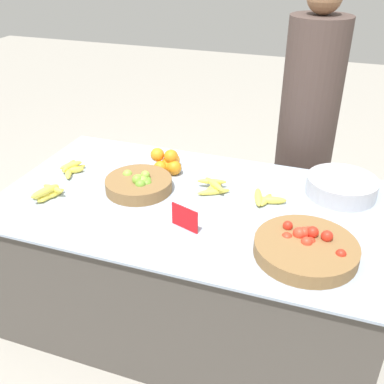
% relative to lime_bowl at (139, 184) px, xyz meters
% --- Properties ---
extents(ground_plane, '(12.00, 12.00, 0.00)m').
position_rel_lime_bowl_xyz_m(ground_plane, '(0.27, -0.02, -0.74)').
color(ground_plane, '#A39E93').
extents(market_table, '(1.80, 1.02, 0.71)m').
position_rel_lime_bowl_xyz_m(market_table, '(0.27, -0.02, -0.39)').
color(market_table, '#4C4742').
rests_on(market_table, ground_plane).
extents(lime_bowl, '(0.32, 0.32, 0.10)m').
position_rel_lime_bowl_xyz_m(lime_bowl, '(0.00, 0.00, 0.00)').
color(lime_bowl, olive).
rests_on(lime_bowl, market_table).
extents(tomato_basket, '(0.40, 0.40, 0.10)m').
position_rel_lime_bowl_xyz_m(tomato_basket, '(0.82, -0.25, -0.00)').
color(tomato_basket, olive).
rests_on(tomato_basket, market_table).
extents(orange_pile, '(0.17, 0.17, 0.12)m').
position_rel_lime_bowl_xyz_m(orange_pile, '(0.06, 0.23, 0.02)').
color(orange_pile, orange).
rests_on(orange_pile, market_table).
extents(metal_bowl, '(0.33, 0.33, 0.09)m').
position_rel_lime_bowl_xyz_m(metal_bowl, '(0.92, 0.28, 0.01)').
color(metal_bowl, '#B7B7BF').
rests_on(metal_bowl, market_table).
extents(price_sign, '(0.13, 0.05, 0.10)m').
position_rel_lime_bowl_xyz_m(price_sign, '(0.32, -0.23, 0.02)').
color(price_sign, red).
rests_on(price_sign, market_table).
extents(banana_bunch_front_right, '(0.17, 0.16, 0.04)m').
position_rel_lime_bowl_xyz_m(banana_bunch_front_right, '(0.60, 0.09, -0.02)').
color(banana_bunch_front_right, '#EFDB4C').
rests_on(banana_bunch_front_right, market_table).
extents(banana_bunch_back_center, '(0.12, 0.18, 0.06)m').
position_rel_lime_bowl_xyz_m(banana_bunch_back_center, '(-0.41, 0.05, -0.01)').
color(banana_bunch_back_center, '#EFDB4C').
rests_on(banana_bunch_back_center, market_table).
extents(banana_bunch_front_left, '(0.18, 0.16, 0.05)m').
position_rel_lime_bowl_xyz_m(banana_bunch_front_left, '(0.34, 0.11, -0.01)').
color(banana_bunch_front_left, '#EFDB4C').
rests_on(banana_bunch_front_left, market_table).
extents(banana_bunch_middle_right, '(0.14, 0.18, 0.06)m').
position_rel_lime_bowl_xyz_m(banana_bunch_middle_right, '(-0.37, -0.21, -0.01)').
color(banana_bunch_middle_right, '#EFDB4C').
rests_on(banana_bunch_middle_right, market_table).
extents(vendor_person, '(0.33, 0.33, 1.60)m').
position_rel_lime_bowl_xyz_m(vendor_person, '(0.69, 0.83, 0.00)').
color(vendor_person, '#473833').
rests_on(vendor_person, ground_plane).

